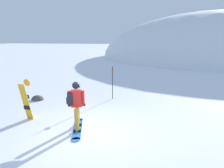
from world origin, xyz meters
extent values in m
plane|color=white|center=(0.00, 0.00, 0.00)|extent=(300.00, 300.00, 0.00)
ellipsoid|color=silver|center=(9.46, 32.55, 0.00)|extent=(39.53, 35.58, 15.65)
cube|color=blue|center=(-0.53, 0.07, 0.01)|extent=(0.88, 1.54, 0.02)
cylinder|color=blue|center=(-0.85, 0.78, 0.01)|extent=(0.28, 0.28, 0.02)
cylinder|color=blue|center=(-0.22, -0.65, 0.01)|extent=(0.28, 0.28, 0.02)
cube|color=black|center=(-0.63, 0.29, 0.05)|extent=(0.29, 0.23, 0.06)
cube|color=black|center=(-0.44, -0.15, 0.05)|extent=(0.29, 0.23, 0.06)
cylinder|color=#BC8E33|center=(-0.63, 0.29, 0.43)|extent=(0.15, 0.15, 0.82)
cylinder|color=#BC8E33|center=(-0.44, -0.15, 0.43)|extent=(0.15, 0.15, 0.82)
cube|color=red|center=(-0.53, 0.07, 1.13)|extent=(0.42, 0.35, 0.58)
cylinder|color=red|center=(-0.74, -0.03, 1.13)|extent=(0.16, 0.20, 0.57)
cylinder|color=red|center=(-0.32, 0.16, 1.13)|extent=(0.16, 0.20, 0.57)
sphere|color=black|center=(-0.78, 0.00, 0.88)|extent=(0.11, 0.11, 0.11)
sphere|color=black|center=(-0.32, 0.20, 0.88)|extent=(0.11, 0.11, 0.11)
cube|color=#232328|center=(-0.72, -0.01, 1.15)|extent=(0.28, 0.33, 0.44)
cube|color=#232328|center=(-0.81, -0.05, 1.07)|extent=(0.14, 0.21, 0.20)
sphere|color=#9E7051|center=(-0.53, 0.07, 1.56)|extent=(0.21, 0.21, 0.21)
sphere|color=black|center=(-0.53, 0.07, 1.59)|extent=(0.25, 0.25, 0.25)
cube|color=navy|center=(-0.41, 0.12, 1.56)|extent=(0.10, 0.17, 0.08)
cube|color=orange|center=(-2.74, 0.12, 0.74)|extent=(0.28, 0.34, 1.49)
cylinder|color=orange|center=(-2.74, 0.28, 1.49)|extent=(0.28, 0.08, 0.28)
cube|color=black|center=(-2.74, 0.15, 0.96)|extent=(0.25, 0.10, 0.15)
cube|color=black|center=(-2.74, 0.15, 0.52)|extent=(0.25, 0.10, 0.15)
cylinder|color=black|center=(-0.43, 3.84, 0.86)|extent=(0.04, 0.04, 1.72)
cylinder|color=orange|center=(-0.43, 3.84, 1.54)|extent=(0.20, 0.20, 0.02)
cone|color=black|center=(-0.43, 3.84, 1.76)|extent=(0.04, 0.04, 0.08)
ellipsoid|color=#4C4742|center=(-4.16, 2.47, 0.00)|extent=(0.68, 0.58, 0.47)
camera|label=1|loc=(2.53, -5.48, 3.07)|focal=30.48mm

